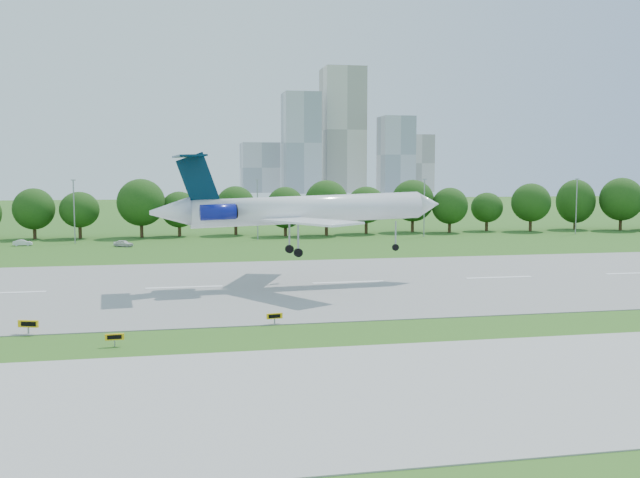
{
  "coord_description": "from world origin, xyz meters",
  "views": [
    {
      "loc": [
        -0.49,
        -59.85,
        13.77
      ],
      "look_at": [
        15.0,
        18.0,
        6.2
      ],
      "focal_mm": 40.0,
      "sensor_mm": 36.0,
      "label": 1
    }
  ],
  "objects_px": {
    "service_vehicle_a": "(23,243)",
    "service_vehicle_b": "(123,243)",
    "taxi_sign_left": "(28,324)",
    "airliner": "(294,209)"
  },
  "relations": [
    {
      "from": "airliner",
      "to": "service_vehicle_b",
      "type": "relative_size",
      "value": 9.96
    },
    {
      "from": "airliner",
      "to": "service_vehicle_b",
      "type": "bearing_deg",
      "value": 110.04
    },
    {
      "from": "service_vehicle_a",
      "to": "service_vehicle_b",
      "type": "xyz_separation_m",
      "value": [
        18.47,
        -5.36,
        0.06
      ]
    },
    {
      "from": "service_vehicle_a",
      "to": "service_vehicle_b",
      "type": "relative_size",
      "value": 0.93
    },
    {
      "from": "service_vehicle_a",
      "to": "service_vehicle_b",
      "type": "height_order",
      "value": "service_vehicle_b"
    },
    {
      "from": "airliner",
      "to": "taxi_sign_left",
      "type": "distance_m",
      "value": 35.25
    },
    {
      "from": "taxi_sign_left",
      "to": "service_vehicle_a",
      "type": "distance_m",
      "value": 78.25
    },
    {
      "from": "airliner",
      "to": "taxi_sign_left",
      "type": "xyz_separation_m",
      "value": [
        -26.33,
        -21.9,
        -8.33
      ]
    },
    {
      "from": "service_vehicle_a",
      "to": "service_vehicle_b",
      "type": "bearing_deg",
      "value": -113.18
    },
    {
      "from": "airliner",
      "to": "taxi_sign_left",
      "type": "height_order",
      "value": "airliner"
    }
  ]
}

